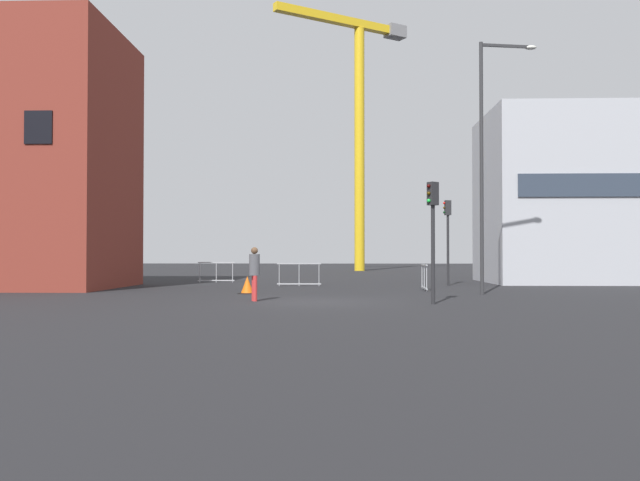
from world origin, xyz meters
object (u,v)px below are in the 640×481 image
(streetlamp_tall, at_px, (488,148))
(traffic_light_verge, at_px, (433,221))
(traffic_cone_orange, at_px, (247,286))
(construction_crane, at_px, (358,108))
(pedestrian_walking, at_px, (254,270))
(traffic_light_island, at_px, (448,228))

(streetlamp_tall, distance_m, traffic_light_verge, 6.24)
(streetlamp_tall, distance_m, traffic_cone_orange, 10.40)
(construction_crane, distance_m, traffic_light_verge, 40.09)
(construction_crane, distance_m, pedestrian_walking, 39.73)
(traffic_light_verge, bearing_deg, traffic_light_island, 78.67)
(streetlamp_tall, xyz_separation_m, traffic_light_island, (-0.41, 6.70, -2.76))
(construction_crane, height_order, traffic_light_island, construction_crane)
(traffic_light_island, bearing_deg, traffic_light_verge, -101.33)
(traffic_light_island, height_order, traffic_cone_orange, traffic_light_island)
(traffic_light_island, bearing_deg, streetlamp_tall, -86.51)
(traffic_light_island, xyz_separation_m, traffic_cone_orange, (-8.62, -6.46, -2.41))
(construction_crane, bearing_deg, traffic_light_verge, -88.12)
(streetlamp_tall, bearing_deg, traffic_light_island, 93.49)
(traffic_light_island, distance_m, pedestrian_walking, 13.10)
(traffic_light_island, bearing_deg, pedestrian_walking, -127.10)
(traffic_light_verge, xyz_separation_m, traffic_light_island, (2.30, 11.46, 0.23))
(construction_crane, bearing_deg, streetlamp_tall, -83.25)
(traffic_light_verge, bearing_deg, pedestrian_walking, 168.68)
(pedestrian_walking, bearing_deg, traffic_cone_orange, 101.41)
(construction_crane, bearing_deg, traffic_cone_orange, -98.66)
(traffic_light_verge, relative_size, pedestrian_walking, 2.13)
(pedestrian_walking, bearing_deg, traffic_light_verge, -11.32)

